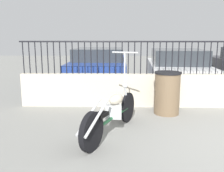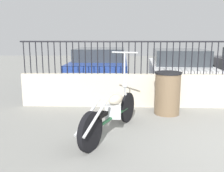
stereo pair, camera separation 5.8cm
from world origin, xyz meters
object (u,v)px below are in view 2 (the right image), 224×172
trash_bin (167,93)px  motorcycle_green (110,114)px  car_white (178,68)px  car_blue (101,65)px

trash_bin → motorcycle_green: bearing=-132.6°
car_white → trash_bin: bearing=167.8°
car_blue → car_white: size_ratio=1.04×
car_blue → car_white: (2.68, -0.65, -0.01)m
trash_bin → car_blue: (-1.79, 3.72, 0.20)m
motorcycle_green → car_white: bearing=-2.0°
car_white → car_blue: bearing=80.3°
car_blue → car_white: bearing=-103.4°
motorcycle_green → trash_bin: bearing=-18.9°
motorcycle_green → trash_bin: motorcycle_green is taller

